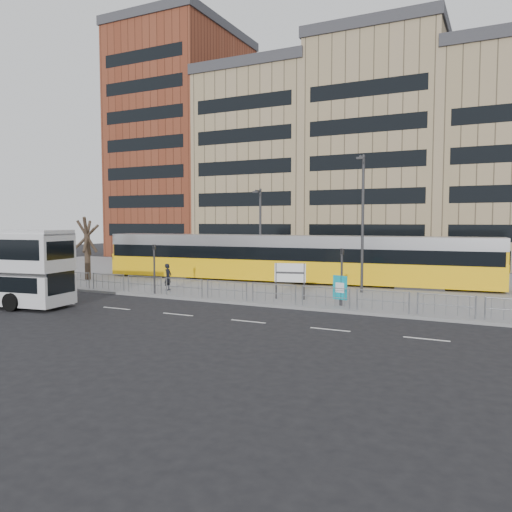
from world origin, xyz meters
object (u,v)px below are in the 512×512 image
at_px(station_sign, 290,274).
at_px(lamp_post_east, 362,218).
at_px(ad_panel, 340,288).
at_px(traffic_light_east, 342,269).
at_px(lamp_post_west, 260,229).
at_px(pedestrian, 168,277).
at_px(bare_tree, 86,216).
at_px(tram, 287,259).
at_px(traffic_light_west, 154,262).

bearing_deg(station_sign, lamp_post_east, 43.18).
distance_m(ad_panel, lamp_post_east, 6.60).
bearing_deg(traffic_light_east, lamp_post_west, 148.61).
relative_size(station_sign, traffic_light_east, 0.68).
relative_size(pedestrian, lamp_post_east, 0.20).
bearing_deg(lamp_post_east, bare_tree, -173.58).
xyz_separation_m(lamp_post_east, bare_tree, (-21.03, -2.37, 0.25)).
relative_size(tram, lamp_post_west, 4.19).
distance_m(pedestrian, traffic_light_east, 12.11).
distance_m(pedestrian, bare_tree, 10.37).
bearing_deg(traffic_light_east, ad_panel, -165.94).
bearing_deg(lamp_post_west, lamp_post_east, -24.27).
xyz_separation_m(pedestrian, traffic_light_west, (0.20, -1.70, 1.10)).
relative_size(tram, lamp_post_east, 3.41).
height_order(tram, traffic_light_east, tram).
bearing_deg(traffic_light_west, ad_panel, 0.51).
distance_m(traffic_light_west, bare_tree, 10.67).
bearing_deg(lamp_post_east, station_sign, -123.79).
xyz_separation_m(tram, lamp_post_west, (-2.77, 0.99, 2.17)).
height_order(station_sign, bare_tree, bare_tree).
relative_size(traffic_light_west, lamp_post_west, 0.44).
xyz_separation_m(traffic_light_west, lamp_post_west, (2.35, 10.41, 1.95)).
distance_m(ad_panel, traffic_light_west, 11.82).
height_order(tram, ad_panel, tram).
relative_size(station_sign, ad_panel, 1.30).
height_order(traffic_light_west, bare_tree, bare_tree).
distance_m(tram, ad_panel, 10.85).
bearing_deg(lamp_post_east, traffic_light_east, -87.16).
height_order(tram, lamp_post_east, lamp_post_east).
bearing_deg(ad_panel, traffic_light_west, -158.87).
distance_m(lamp_post_east, bare_tree, 21.16).
bearing_deg(lamp_post_west, pedestrian, -106.37).
height_order(ad_panel, traffic_light_west, traffic_light_west).
bearing_deg(pedestrian, bare_tree, 67.22).
bearing_deg(station_sign, tram, 100.58).
relative_size(pedestrian, traffic_light_west, 0.57).
relative_size(tram, station_sign, 14.12).
bearing_deg(station_sign, traffic_light_east, -26.91).
relative_size(tram, pedestrian, 16.97).
relative_size(traffic_light_east, lamp_post_east, 0.35).
relative_size(station_sign, lamp_post_east, 0.24).
height_order(traffic_light_west, lamp_post_east, lamp_post_east).
distance_m(pedestrian, lamp_post_east, 13.20).
height_order(station_sign, traffic_light_east, traffic_light_east).
relative_size(station_sign, lamp_post_west, 0.30).
height_order(tram, pedestrian, tram).
relative_size(lamp_post_west, lamp_post_east, 0.81).
height_order(lamp_post_east, bare_tree, lamp_post_east).
height_order(traffic_light_east, lamp_post_east, lamp_post_east).
xyz_separation_m(pedestrian, bare_tree, (-9.26, 2.19, 4.11)).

